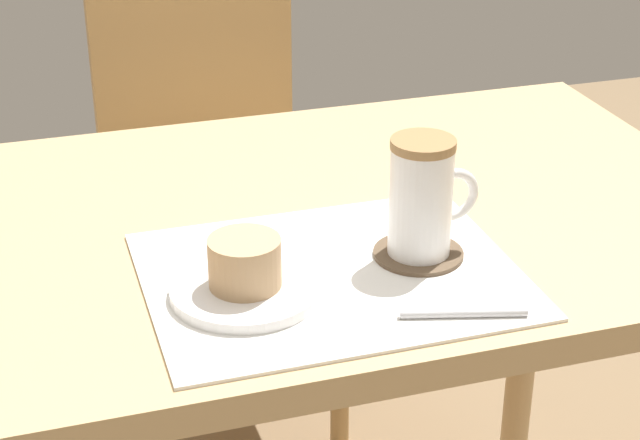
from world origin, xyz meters
TOP-DOWN VIEW (x-y plane):
  - dining_table at (0.00, 0.00)m, footprint 1.03×0.68m
  - wooden_chair at (-0.00, 0.71)m, footprint 0.43×0.43m
  - placemat at (-0.04, -0.16)m, footprint 0.40×0.32m
  - pastry_plate at (-0.14, -0.17)m, footprint 0.16×0.16m
  - pastry at (-0.14, -0.17)m, footprint 0.08×0.08m
  - coffee_coaster at (0.07, -0.15)m, footprint 0.10×0.10m
  - coffee_mug at (0.07, -0.15)m, footprint 0.10×0.07m
  - teaspoon at (0.06, -0.28)m, footprint 0.13×0.04m

SIDE VIEW (x-z plane):
  - wooden_chair at x=0.00m, z-range 0.06..0.91m
  - dining_table at x=0.00m, z-range 0.27..1.02m
  - placemat at x=-0.04m, z-range 0.74..0.75m
  - coffee_coaster at x=0.07m, z-range 0.75..0.75m
  - teaspoon at x=0.06m, z-range 0.75..0.76m
  - pastry_plate at x=-0.14m, z-range 0.75..0.76m
  - pastry at x=-0.14m, z-range 0.76..0.81m
  - coffee_mug at x=0.07m, z-range 0.75..0.89m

